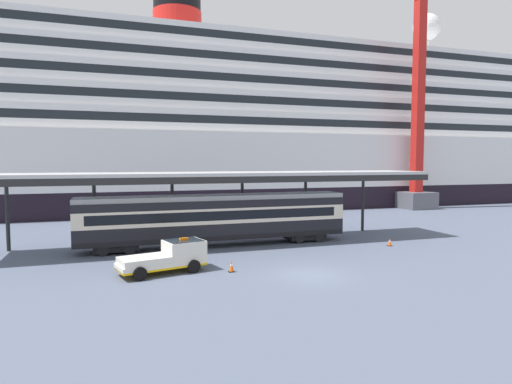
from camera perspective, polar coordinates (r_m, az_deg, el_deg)
name	(u,v)px	position (r m, az deg, el deg)	size (l,w,h in m)	color
ground_plane	(311,275)	(26.52, 7.22, -10.77)	(400.00, 400.00, 0.00)	#525B70
cruise_ship	(176,131)	(66.71, -10.46, 7.83)	(160.80, 24.60, 34.59)	black
platform_canopy	(215,176)	(35.00, -5.44, 2.13)	(36.89, 5.86, 5.89)	#BABABA
train_carriage	(216,217)	(34.83, -5.23, -3.34)	(21.27, 2.81, 4.11)	black
service_truck	(170,256)	(27.35, -11.25, -8.23)	(5.53, 3.21, 2.02)	silver
traffic_cone_near	(390,242)	(36.62, 17.16, -6.29)	(0.36, 0.36, 0.65)	black
traffic_cone_mid	(231,266)	(27.00, -3.24, -9.70)	(0.36, 0.36, 0.72)	black
dockside_crane	(420,90)	(67.34, 20.71, 12.39)	(9.61, 4.40, 54.59)	#595960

